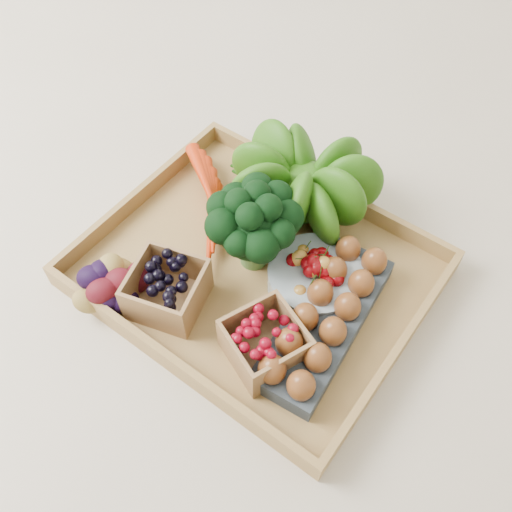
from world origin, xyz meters
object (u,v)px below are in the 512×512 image
Objects in this scene: broccoli at (254,238)px; cherry_bowl at (315,278)px; tray at (256,274)px; egg_carton at (324,322)px.

cherry_bowl is at bearing 9.44° from broccoli.
tray is 0.11m from cherry_bowl.
cherry_bowl is at bearing 128.30° from egg_carton.
cherry_bowl reaches higher than egg_carton.
cherry_bowl reaches higher than tray.
broccoli reaches higher than cherry_bowl.
cherry_bowl is (0.10, 0.04, 0.03)m from tray.
tray is 0.07m from broccoli.
cherry_bowl is at bearing 20.63° from tray.
egg_carton reaches higher than tray.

